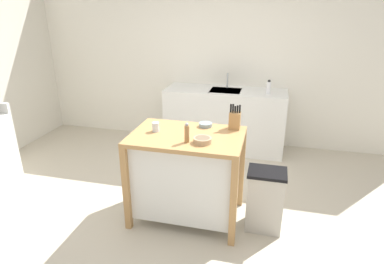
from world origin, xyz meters
The scene contains 12 objects.
ground_plane centered at (0.00, 0.00, 0.00)m, with size 6.90×6.90×0.00m, color #BCB29E.
wall_back centered at (0.00, 2.18, 1.30)m, with size 5.90×0.10×2.60m, color silver.
kitchen_island centered at (0.04, 0.00, 0.51)m, with size 1.08×0.74×0.92m.
knife_block centered at (0.46, 0.27, 1.01)m, with size 0.11×0.09×0.25m.
bowl_ceramic_small centered at (0.23, -0.16, 0.94)m, with size 0.17×0.17×0.05m.
bowl_ceramic_wide centered at (0.17, 0.26, 0.94)m, with size 0.13×0.13×0.04m.
drinking_cup centered at (-0.28, 0.01, 0.96)m, with size 0.07×0.07×0.09m.
pepper_grinder centered at (0.09, -0.18, 1.01)m, with size 0.04×0.04×0.19m.
trash_bin centered at (0.82, -0.01, 0.32)m, with size 0.36×0.28×0.63m.
sink_counter centered at (0.14, 1.83, 0.46)m, with size 1.76×0.60×0.91m.
sink_faucet centered at (0.14, 1.97, 1.02)m, with size 0.02×0.02×0.22m.
bottle_spray_cleaner centered at (0.75, 1.76, 1.00)m, with size 0.06×0.06×0.19m.
Camera 1 is at (0.80, -2.83, 2.09)m, focal length 30.79 mm.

